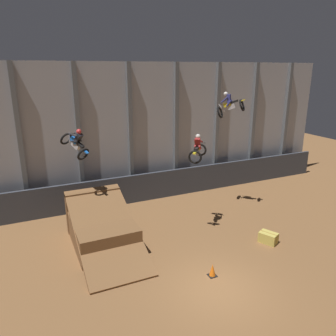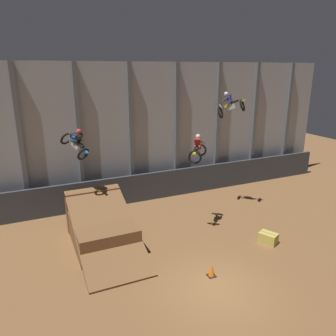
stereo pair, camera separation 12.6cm
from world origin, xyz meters
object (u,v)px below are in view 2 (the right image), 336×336
at_px(rider_bike_left_air, 76,143).
at_px(rider_bike_right_air, 230,105).
at_px(hay_bale_trackside, 268,238).
at_px(dirt_ramp, 101,227).
at_px(rider_bike_center_air, 198,149).
at_px(traffic_cone_near_ramp, 212,270).

xyz_separation_m(rider_bike_left_air, rider_bike_right_air, (9.11, -0.61, 1.60)).
bearing_deg(rider_bike_right_air, hay_bale_trackside, -137.58).
xyz_separation_m(dirt_ramp, rider_bike_right_air, (8.42, 1.07, 5.83)).
distance_m(dirt_ramp, hay_bale_trackside, 8.76).
bearing_deg(hay_bale_trackside, rider_bike_center_air, 129.16).
height_order(rider_bike_right_air, traffic_cone_near_ramp, rider_bike_right_air).
distance_m(dirt_ramp, rider_bike_right_air, 10.30).
xyz_separation_m(rider_bike_left_air, hay_bale_trackside, (8.60, -5.41, -4.78)).
distance_m(rider_bike_left_air, rider_bike_center_air, 6.44).
xyz_separation_m(rider_bike_center_air, rider_bike_right_air, (3.09, 1.64, 2.06)).
distance_m(rider_bike_left_air, hay_bale_trackside, 11.23).
relative_size(rider_bike_left_air, hay_bale_trackside, 1.69).
bearing_deg(rider_bike_left_air, rider_bike_right_air, -35.32).
relative_size(rider_bike_right_air, hay_bale_trackside, 1.62).
relative_size(traffic_cone_near_ramp, hay_bale_trackside, 0.54).
distance_m(dirt_ramp, rider_bike_center_air, 6.56).
xyz_separation_m(rider_bike_center_air, hay_bale_trackside, (2.58, -3.16, -4.33)).
distance_m(dirt_ramp, rider_bike_left_air, 4.60).
bearing_deg(rider_bike_right_air, rider_bike_center_air, 166.54).
xyz_separation_m(traffic_cone_near_ramp, hay_bale_trackside, (4.21, 1.25, -0.00)).
bearing_deg(rider_bike_left_air, rider_bike_center_air, -52.01).
relative_size(rider_bike_center_air, hay_bale_trackside, 1.54).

